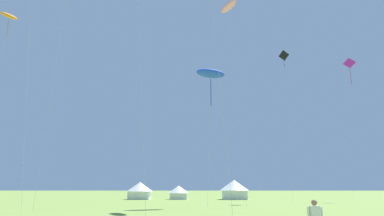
% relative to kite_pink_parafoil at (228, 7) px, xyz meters
% --- Properties ---
extents(kite_pink_parafoil, '(2.78, 3.77, 25.62)m').
position_rel_kite_pink_parafoil_xyz_m(kite_pink_parafoil, '(0.00, 0.00, 0.00)').
color(kite_pink_parafoil, pink).
rests_on(kite_pink_parafoil, ground).
extents(kite_magenta_diamond, '(3.32, 1.83, 25.42)m').
position_rel_kite_pink_parafoil_xyz_m(kite_magenta_diamond, '(23.69, 19.90, -1.35)').
color(kite_magenta_diamond, '#E02DA3').
rests_on(kite_magenta_diamond, ground).
extents(kite_blue_parafoil, '(4.22, 3.30, 17.00)m').
position_rel_kite_pink_parafoil_xyz_m(kite_blue_parafoil, '(-2.38, 0.94, -8.82)').
color(kite_blue_parafoil, blue).
rests_on(kite_blue_parafoil, ground).
extents(kite_black_diamond, '(1.54, 2.65, 24.44)m').
position_rel_kite_pink_parafoil_xyz_m(kite_black_diamond, '(10.30, 13.77, -2.27)').
color(kite_black_diamond, black).
rests_on(kite_black_diamond, ground).
extents(kite_orange_parafoil, '(2.44, 3.75, 28.60)m').
position_rel_kite_pink_parafoil_xyz_m(kite_orange_parafoil, '(-33.32, 7.82, 2.93)').
color(kite_orange_parafoil, orange).
rests_on(kite_orange_parafoil, ground).
extents(festival_tent_right, '(4.60, 4.60, 2.99)m').
position_rel_kite_pink_parafoil_xyz_m(festival_tent_right, '(-14.42, 22.09, -23.43)').
color(festival_tent_right, white).
rests_on(festival_tent_right, ground).
extents(festival_tent_left, '(3.66, 3.66, 2.38)m').
position_rel_kite_pink_parafoil_xyz_m(festival_tent_left, '(-7.54, 22.09, -23.77)').
color(festival_tent_left, white).
rests_on(festival_tent_left, ground).
extents(festival_tent_center, '(5.15, 5.15, 3.35)m').
position_rel_kite_pink_parafoil_xyz_m(festival_tent_center, '(2.30, 22.09, -23.23)').
color(festival_tent_center, white).
rests_on(festival_tent_center, ground).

